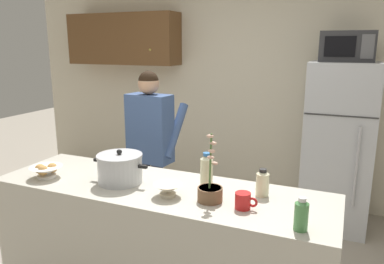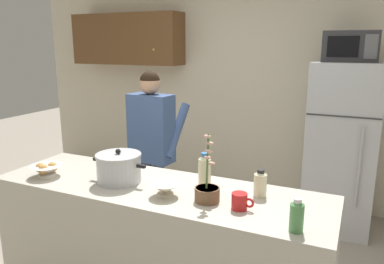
{
  "view_description": "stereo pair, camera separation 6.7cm",
  "coord_description": "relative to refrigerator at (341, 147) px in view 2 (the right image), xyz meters",
  "views": [
    {
      "loc": [
        1.1,
        -2.01,
        1.83
      ],
      "look_at": [
        0.0,
        0.55,
        1.17
      ],
      "focal_mm": 34.7,
      "sensor_mm": 36.0,
      "label": 1
    },
    {
      "loc": [
        1.16,
        -1.98,
        1.83
      ],
      "look_at": [
        0.0,
        0.55,
        1.17
      ],
      "focal_mm": 34.7,
      "sensor_mm": 36.0,
      "label": 2
    }
  ],
  "objects": [
    {
      "name": "bottle_near_edge",
      "position": [
        -0.38,
        -1.72,
        0.17
      ],
      "size": [
        0.08,
        0.08,
        0.17
      ],
      "color": "beige",
      "rests_on": "kitchen_island"
    },
    {
      "name": "coffee_mug",
      "position": [
        -0.44,
        -1.95,
        0.13
      ],
      "size": [
        0.13,
        0.09,
        0.1
      ],
      "color": "red",
      "rests_on": "kitchen_island"
    },
    {
      "name": "back_wall_unit",
      "position": [
        -1.26,
        0.42,
        0.55
      ],
      "size": [
        6.0,
        0.48,
        2.6
      ],
      "color": "beige",
      "rests_on": "ground"
    },
    {
      "name": "refrigerator",
      "position": [
        0.0,
        0.0,
        0.0
      ],
      "size": [
        0.64,
        0.68,
        1.67
      ],
      "color": "#B7BABF",
      "rests_on": "ground"
    },
    {
      "name": "bottle_far_corner",
      "position": [
        -0.1,
        -2.08,
        0.17
      ],
      "size": [
        0.07,
        0.07,
        0.17
      ],
      "color": "#4C8C4C",
      "rests_on": "kitchen_island"
    },
    {
      "name": "cooking_pot",
      "position": [
        -1.31,
        -1.88,
        0.18
      ],
      "size": [
        0.42,
        0.31,
        0.23
      ],
      "color": "silver",
      "rests_on": "kitchen_island"
    },
    {
      "name": "empty_bowl",
      "position": [
        -0.91,
        -1.96,
        0.13
      ],
      "size": [
        0.18,
        0.18,
        0.08
      ],
      "color": "beige",
      "rests_on": "kitchen_island"
    },
    {
      "name": "bottle_mid_counter",
      "position": [
        -0.75,
        -1.73,
        0.2
      ],
      "size": [
        0.08,
        0.08,
        0.23
      ],
      "color": "beige",
      "rests_on": "kitchen_island"
    },
    {
      "name": "person_near_pot",
      "position": [
        -1.57,
        -1.0,
        0.16
      ],
      "size": [
        0.52,
        0.45,
        1.61
      ],
      "color": "#33384C",
      "rests_on": "ground"
    },
    {
      "name": "bread_bowl",
      "position": [
        -1.84,
        -2.01,
        0.13
      ],
      "size": [
        0.22,
        0.22,
        0.1
      ],
      "color": "white",
      "rests_on": "kitchen_island"
    },
    {
      "name": "potted_orchid",
      "position": [
        -0.65,
        -1.93,
        0.15
      ],
      "size": [
        0.15,
        0.15,
        0.41
      ],
      "color": "brown",
      "rests_on": "kitchen_island"
    },
    {
      "name": "kitchen_island",
      "position": [
        -1.03,
        -1.85,
        -0.38
      ],
      "size": [
        2.26,
        0.68,
        0.92
      ],
      "primitive_type": "cube",
      "color": "#BCB7A8",
      "rests_on": "ground"
    },
    {
      "name": "microwave",
      "position": [
        0.0,
        -0.02,
        0.98
      ],
      "size": [
        0.48,
        0.37,
        0.28
      ],
      "color": "#2D2D30",
      "rests_on": "refrigerator"
    }
  ]
}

